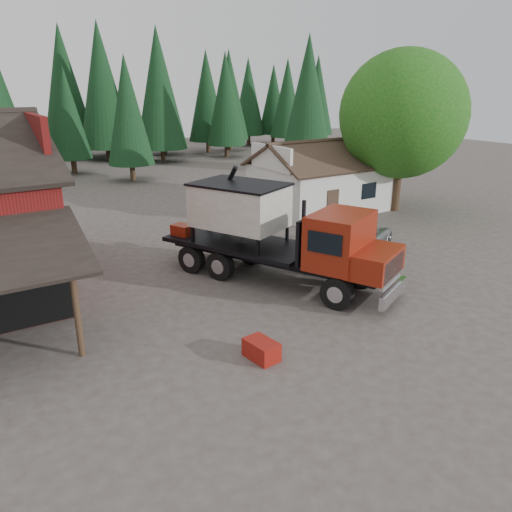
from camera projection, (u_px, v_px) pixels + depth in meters
ground at (267, 336)px, 16.87m from camera, size 120.00×120.00×0.00m
farmhouse at (320, 184)px, 33.28m from camera, size 8.60×6.42×4.65m
deciduous_tree at (403, 119)px, 31.53m from camera, size 8.00×8.00×10.20m
conifer_backdrop at (35, 167)px, 50.24m from camera, size 76.00×16.00×16.00m
near_pine_b at (128, 110)px, 41.83m from camera, size 3.96×3.96×10.40m
near_pine_c at (308, 96)px, 46.48m from camera, size 4.84×4.84×12.40m
feed_truck at (275, 231)px, 20.93m from camera, size 6.82×10.62×4.70m
silver_car at (351, 240)px, 24.28m from camera, size 6.87×5.59×1.74m
equip_box at (261, 350)px, 15.41m from camera, size 0.83×1.18×0.60m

